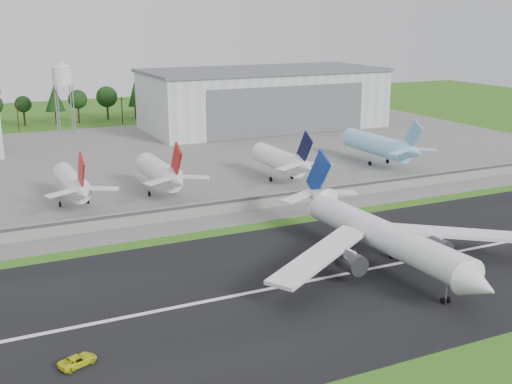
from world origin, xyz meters
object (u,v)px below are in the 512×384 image
parked_jet_navy (284,161)px  parked_jet_skyblue (382,146)px  main_airliner (386,243)px  parked_jet_red_a (74,184)px  ground_vehicle (78,360)px  parked_jet_red_b (163,173)px

parked_jet_navy → parked_jet_skyblue: parked_jet_skyblue is taller
main_airliner → parked_jet_skyblue: bearing=-127.7°
parked_jet_red_a → ground_vehicle: bearing=-100.1°
ground_vehicle → parked_jet_red_a: (13.95, 78.11, 5.18)m
parked_jet_navy → ground_vehicle: bearing=-133.2°
main_airliner → parked_jet_red_b: bearing=-73.2°
main_airliner → parked_jet_red_a: (-45.69, 66.97, 1.13)m
ground_vehicle → parked_jet_skyblue: 139.49m
parked_jet_red_b → parked_jet_skyblue: 74.91m
parked_jet_red_a → parked_jet_navy: bearing=0.0°
main_airliner → parked_jet_red_b: size_ratio=1.89×
parked_jet_red_a → main_airliner: bearing=-55.7°
parked_jet_navy → main_airliner: bearing=-101.7°
ground_vehicle → parked_jet_red_b: parked_jet_red_b is taller
ground_vehicle → parked_jet_navy: size_ratio=0.17×
parked_jet_red_a → parked_jet_navy: 59.51m
parked_jet_red_a → parked_jet_red_b: parked_jet_red_b is taller
parked_jet_navy → parked_jet_red_a: bearing=-180.0°
parked_jet_red_b → ground_vehicle: bearing=-115.4°
parked_jet_red_a → parked_jet_navy: (59.51, 0.04, 0.26)m
ground_vehicle → parked_jet_navy: (73.46, 78.15, 5.43)m
parked_jet_red_a → parked_jet_skyblue: parked_jet_skyblue is taller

